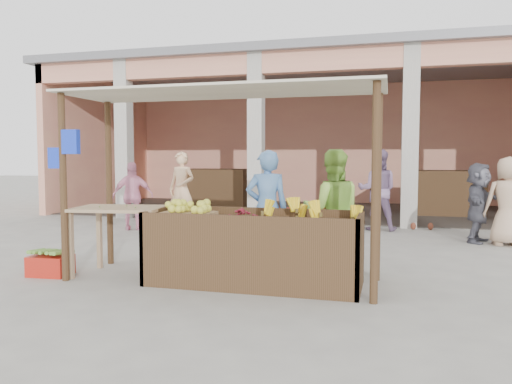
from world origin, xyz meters
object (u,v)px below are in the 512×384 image
(side_table, at_px, (119,218))
(vendor_green, at_px, (332,208))
(motorcycle, at_px, (298,221))
(red_crate, at_px, (51,265))
(fruit_stall, at_px, (254,252))
(vendor_blue, at_px, (267,205))

(side_table, relative_size, vendor_green, 0.69)
(motorcycle, bearing_deg, red_crate, 105.93)
(side_table, distance_m, red_crate, 1.12)
(side_table, bearing_deg, fruit_stall, -7.24)
(vendor_blue, height_order, vendor_green, vendor_blue)
(vendor_blue, bearing_deg, red_crate, 6.04)
(fruit_stall, xyz_separation_m, vendor_green, (0.84, 0.94, 0.48))
(fruit_stall, xyz_separation_m, red_crate, (-2.71, -0.27, -0.27))
(red_crate, height_order, vendor_blue, vendor_blue)
(side_table, distance_m, motorcycle, 2.89)
(fruit_stall, relative_size, vendor_green, 1.48)
(fruit_stall, distance_m, motorcycle, 2.05)
(red_crate, distance_m, vendor_blue, 3.03)
(fruit_stall, distance_m, vendor_blue, 1.16)
(side_table, height_order, red_crate, side_table)
(motorcycle, bearing_deg, vendor_blue, 141.86)
(red_crate, xyz_separation_m, motorcycle, (2.89, 2.31, 0.41))
(fruit_stall, bearing_deg, vendor_green, 48.20)
(fruit_stall, height_order, side_table, side_table)
(fruit_stall, relative_size, side_table, 2.13)
(vendor_blue, relative_size, motorcycle, 0.85)
(red_crate, bearing_deg, fruit_stall, 1.27)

